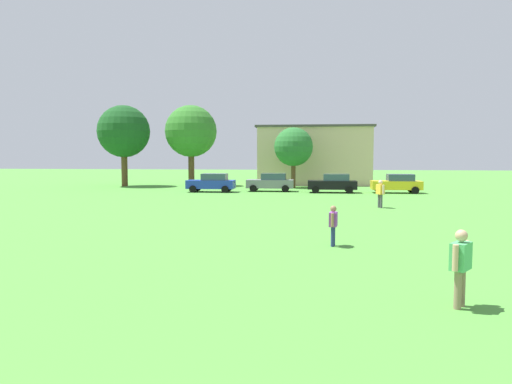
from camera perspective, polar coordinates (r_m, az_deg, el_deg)
ground_plane at (r=31.32m, az=0.24°, el=-1.66°), size 160.00×160.00×0.00m
adult_bystander at (r=11.25m, az=23.38°, el=-7.68°), size 0.58×0.70×1.72m
bystander_near_trees at (r=30.99m, az=14.72°, el=0.07°), size 0.52×0.79×1.76m
bystander_midfield at (r=17.53m, az=9.27°, el=-3.59°), size 0.34×0.70×1.49m
parked_car_blue_0 at (r=43.27m, az=-5.33°, el=1.13°), size 4.30×2.02×1.68m
parked_car_gray_1 at (r=43.90m, az=1.81°, el=1.20°), size 4.30×2.02×1.68m
parked_car_black_2 at (r=42.81m, az=9.25°, el=1.06°), size 4.30×2.02×1.68m
parked_car_yellow_3 at (r=43.67m, az=16.61°, el=1.00°), size 4.30×2.02×1.68m
tree_far_left at (r=53.23m, az=-15.62°, el=7.00°), size 5.58×5.58×8.70m
tree_center at (r=52.83m, az=-7.83°, el=7.22°), size 5.66×5.66×8.81m
tree_far_right at (r=48.98m, az=4.53°, el=5.42°), size 3.98×3.98×6.21m
house_left at (r=55.84m, az=7.01°, el=4.40°), size 13.01×8.44×6.66m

